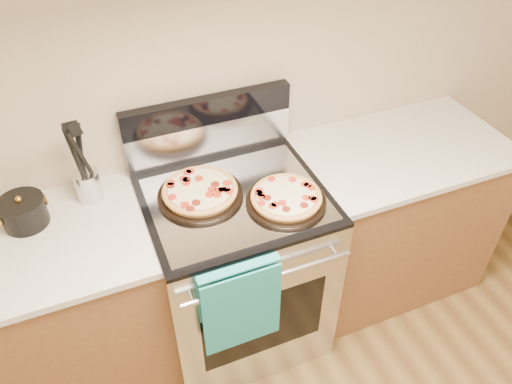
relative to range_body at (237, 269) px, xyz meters
name	(u,v)px	position (x,y,z in m)	size (l,w,h in m)	color
wall_back	(201,65)	(0.00, 0.35, 0.90)	(4.00, 4.00, 0.00)	#C6B48F
range_body	(237,269)	(0.00, 0.00, 0.00)	(0.76, 0.68, 0.90)	#B7B7BC
oven_window	(264,324)	(0.00, -0.34, 0.00)	(0.56, 0.01, 0.40)	black
cooktop	(234,197)	(0.00, 0.00, 0.46)	(0.76, 0.68, 0.02)	black
backsplash_lower	(210,139)	(0.00, 0.31, 0.56)	(0.76, 0.06, 0.18)	silver
backsplash_upper	(207,110)	(0.00, 0.31, 0.71)	(0.76, 0.06, 0.12)	black
oven_handle	(269,278)	(0.00, -0.38, 0.35)	(0.03, 0.03, 0.70)	silver
dish_towel	(240,304)	(-0.12, -0.38, 0.25)	(0.32, 0.05, 0.42)	teal
foil_sheet	(236,199)	(0.00, -0.03, 0.47)	(0.70, 0.55, 0.01)	gray
cabinet_left	(45,325)	(-0.88, 0.03, -0.01)	(1.00, 0.62, 0.88)	brown
countertop_left	(12,254)	(-0.88, 0.03, 0.45)	(1.02, 0.64, 0.03)	beige
cabinet_right	(388,219)	(0.88, 0.03, -0.01)	(1.00, 0.62, 0.88)	brown
countertop_right	(404,150)	(0.88, 0.03, 0.45)	(1.02, 0.64, 0.03)	beige
pepperoni_pizza_back	(200,192)	(-0.13, 0.04, 0.50)	(0.35, 0.35, 0.05)	#BE823A
pepperoni_pizza_front	(286,198)	(0.18, -0.13, 0.50)	(0.33, 0.33, 0.04)	#BE823A
utensil_crock	(88,185)	(-0.55, 0.22, 0.53)	(0.11, 0.11, 0.13)	silver
saucepan	(24,213)	(-0.81, 0.17, 0.51)	(0.17, 0.17, 0.11)	black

